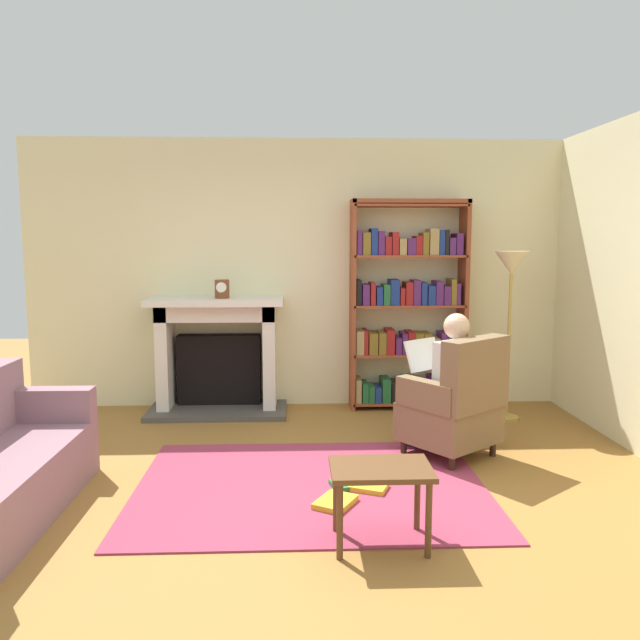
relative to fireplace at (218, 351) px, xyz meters
The scene contains 12 objects.
ground 2.53m from the fireplace, 69.26° to the right, with size 14.00×14.00×0.00m, color olive.
back_wall 1.18m from the fireplace, 16.18° to the left, with size 5.60×0.10×2.70m, color beige.
side_wall_right 3.75m from the fireplace, 16.57° to the right, with size 0.10×5.20×2.70m, color beige.
area_rug 2.26m from the fireplace, 66.46° to the right, with size 2.40×1.80×0.01m, color #95334B.
fireplace is the anchor object (origin of this frame).
mantel_clock 0.64m from the fireplace, 57.16° to the right, with size 0.14×0.14×0.18m.
bookshelf 1.94m from the fireplace, ahead, with size 1.15×0.32×2.09m.
armchair_reading 2.49m from the fireplace, 35.67° to the right, with size 0.89×0.88×0.97m.
seated_reader 2.37m from the fireplace, 34.84° to the right, with size 0.56×0.59×1.14m.
side_table 3.10m from the fireplace, 66.42° to the right, with size 0.56×0.39×0.46m.
scattered_books 2.52m from the fireplace, 63.07° to the right, with size 0.55×0.56×0.04m.
floor_lamp 2.90m from the fireplace, ahead, with size 0.32×0.32×1.60m.
Camera 1 is at (-0.11, -3.83, 1.70)m, focal length 34.96 mm.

